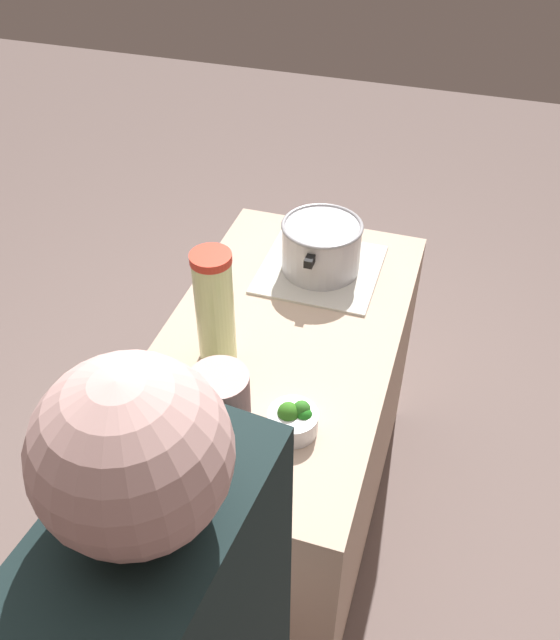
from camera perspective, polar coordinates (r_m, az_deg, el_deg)
ground_plane at (r=2.46m, az=0.00°, el=-16.14°), size 8.00×8.00×0.00m
counter_slab at (r=2.11m, az=0.00°, el=-9.83°), size 1.15×0.63×0.85m
dish_cloth at (r=2.02m, az=3.45°, el=4.37°), size 0.35×0.35×0.01m
cooking_pot at (r=1.98m, az=3.55°, el=6.35°), size 0.31×0.24×0.16m
lemonade_pitcher at (r=1.64m, az=-5.60°, el=1.04°), size 0.10×0.10×0.32m
broccoli_bowl_front at (r=1.58m, az=-6.75°, el=-7.32°), size 0.10×0.10×0.09m
broccoli_bowl_center at (r=1.54m, az=1.16°, el=-8.48°), size 0.12×0.12×0.08m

